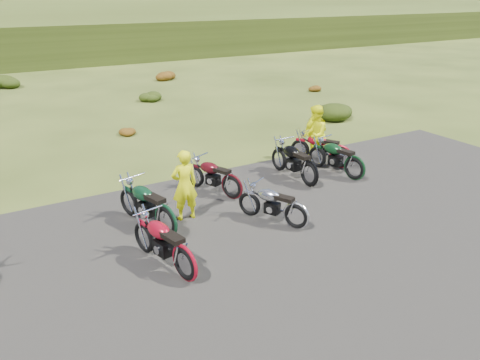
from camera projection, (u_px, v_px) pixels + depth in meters
ground at (265, 231)px, 10.84m from camera, size 300.00×300.00×0.00m
gravel_pad at (320, 273)px, 9.24m from camera, size 20.00×12.00×0.04m
hill_slope at (15, 42)px, 50.90m from camera, size 300.00×45.97×9.37m
shrub_3 at (7, 80)px, 26.67m from camera, size 1.56×1.56×0.92m
shrub_4 at (126, 130)px, 17.94m from camera, size 0.77×0.77×0.45m
shrub_5 at (150, 95)px, 23.51m from camera, size 1.03×1.03×0.61m
shrub_6 at (164, 74)px, 29.07m from camera, size 1.30×1.30×0.77m
shrub_7 at (336, 108)px, 20.22m from camera, size 1.56×1.56×0.92m
shrub_8 at (312, 87)px, 25.91m from camera, size 0.77×0.77×0.45m
motorcycle_1 at (186, 281)px, 8.98m from camera, size 1.16×2.22×1.11m
motorcycle_2 at (167, 237)px, 10.60m from camera, size 1.30×2.30×1.14m
motorcycle_3 at (295, 230)px, 10.92m from camera, size 1.43×1.97×0.99m
motorcycle_4 at (232, 199)px, 12.50m from camera, size 1.37×2.05×1.02m
motorcycle_5 at (308, 187)px, 13.29m from camera, size 0.77×2.19×1.14m
motorcycle_6 at (340, 168)px, 14.69m from camera, size 1.58×2.17×1.09m
motorcycle_7 at (353, 181)px, 13.74m from camera, size 1.09×2.18×1.09m
person_middle at (185, 186)px, 11.09m from camera, size 0.66×0.45×1.74m
person_right_a at (315, 136)px, 14.72m from camera, size 1.16×1.15×1.89m
person_right_b at (315, 133)px, 15.25m from camera, size 1.09×0.59×1.76m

